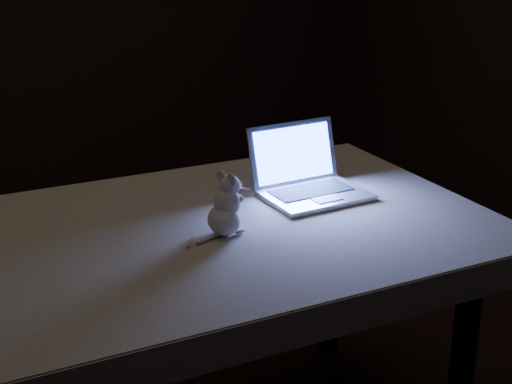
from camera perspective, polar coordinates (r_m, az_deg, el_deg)
table at (r=2.25m, az=-3.01°, el=-11.92°), size 1.51×1.02×0.78m
tablecloth at (r=2.09m, az=-2.66°, el=-3.73°), size 1.68×1.24×0.09m
laptop at (r=2.24m, az=4.69°, el=2.04°), size 0.31×0.27×0.21m
plush_mouse at (r=1.97m, az=-2.50°, el=-0.99°), size 0.15×0.15×0.17m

